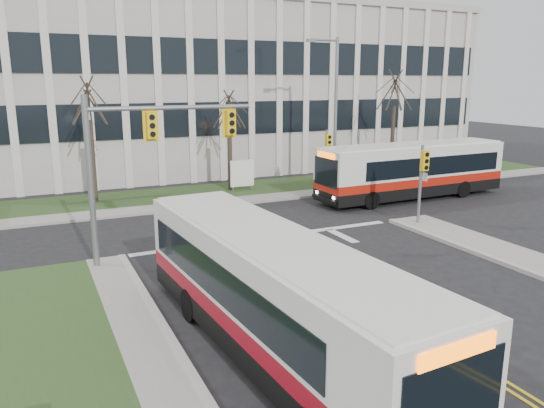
% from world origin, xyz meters
% --- Properties ---
extents(ground, '(120.00, 120.00, 0.00)m').
position_xyz_m(ground, '(0.00, 0.00, 0.00)').
color(ground, black).
rests_on(ground, ground).
extents(sidewalk_cross, '(44.00, 1.60, 0.14)m').
position_xyz_m(sidewalk_cross, '(5.00, 15.20, 0.07)').
color(sidewalk_cross, '#9E9B93').
rests_on(sidewalk_cross, ground).
extents(building_lawn, '(44.00, 5.00, 0.12)m').
position_xyz_m(building_lawn, '(5.00, 18.00, 0.06)').
color(building_lawn, '#2E491F').
rests_on(building_lawn, ground).
extents(office_building, '(40.00, 16.00, 12.00)m').
position_xyz_m(office_building, '(5.00, 30.00, 6.00)').
color(office_building, beige).
rests_on(office_building, ground).
extents(mast_arm_signal, '(6.11, 0.38, 6.20)m').
position_xyz_m(mast_arm_signal, '(-5.62, 7.16, 4.26)').
color(mast_arm_signal, slate).
rests_on(mast_arm_signal, ground).
extents(signal_pole_near, '(0.34, 0.39, 3.80)m').
position_xyz_m(signal_pole_near, '(7.20, 6.90, 2.50)').
color(signal_pole_near, slate).
rests_on(signal_pole_near, ground).
extents(signal_pole_far, '(0.34, 0.39, 3.80)m').
position_xyz_m(signal_pole_far, '(7.20, 15.40, 2.50)').
color(signal_pole_far, slate).
rests_on(signal_pole_far, ground).
extents(streetlight, '(2.15, 0.25, 9.20)m').
position_xyz_m(streetlight, '(8.03, 16.20, 5.19)').
color(streetlight, slate).
rests_on(streetlight, ground).
extents(directory_sign, '(1.50, 0.12, 2.00)m').
position_xyz_m(directory_sign, '(2.50, 17.50, 1.17)').
color(directory_sign, slate).
rests_on(directory_sign, ground).
extents(tree_left, '(1.80, 1.80, 7.70)m').
position_xyz_m(tree_left, '(-6.00, 18.00, 5.51)').
color(tree_left, '#42352B').
rests_on(tree_left, ground).
extents(tree_mid, '(1.80, 1.80, 6.82)m').
position_xyz_m(tree_mid, '(2.00, 18.20, 4.88)').
color(tree_mid, '#42352B').
rests_on(tree_mid, ground).
extents(tree_right, '(1.80, 1.80, 8.25)m').
position_xyz_m(tree_right, '(14.00, 18.00, 5.91)').
color(tree_right, '#42352B').
rests_on(tree_right, ground).
extents(bus_main, '(3.18, 11.37, 3.00)m').
position_xyz_m(bus_main, '(-4.15, -1.08, 1.50)').
color(bus_main, silver).
rests_on(bus_main, ground).
extents(bus_cross, '(11.72, 2.86, 3.11)m').
position_xyz_m(bus_cross, '(10.75, 11.88, 1.55)').
color(bus_cross, silver).
rests_on(bus_cross, ground).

